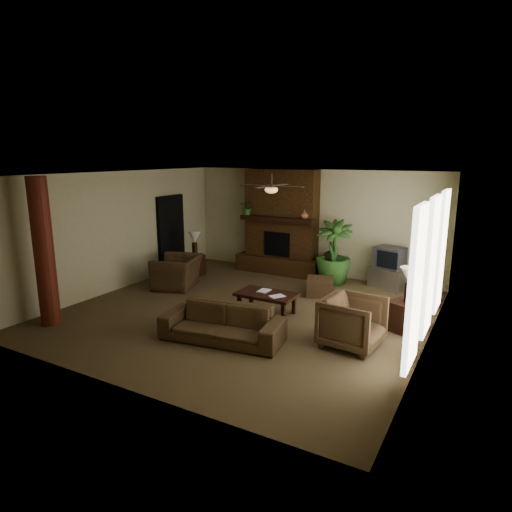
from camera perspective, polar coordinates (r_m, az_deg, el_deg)
The scene contains 23 objects.
room_shell at distance 8.85m, azimuth -1.26°, elevation 1.39°, with size 7.00×7.00×7.00m.
fireplace at distance 12.06m, azimuth 3.21°, elevation 3.30°, with size 2.40×0.70×2.80m.
windows at distance 7.95m, azimuth 21.54°, elevation -1.24°, with size 0.08×3.65×2.35m.
log_column at distance 9.10m, azimuth -25.66°, elevation 0.41°, with size 0.36×0.36×2.80m, color maroon.
doorway at distance 12.32m, azimuth -10.89°, elevation 2.79°, with size 0.10×1.00×2.10m, color black.
ceiling_fan at distance 8.76m, azimuth 1.99°, elevation 8.73°, with size 1.35×1.35×0.37m.
sofa at distance 7.75m, azimuth -4.37°, elevation -7.94°, with size 2.12×0.62×0.83m, color #44311D.
armchair_left at distance 10.93m, azimuth -10.12°, elevation -1.38°, with size 1.16×0.75×1.01m, color #44311D.
armchair_right at distance 7.64m, azimuth 12.36°, elevation -8.04°, with size 0.92×0.87×0.95m, color #44311D.
coffee_table at distance 9.02m, azimuth 1.37°, elevation -5.13°, with size 1.20×0.70×0.43m.
ottoman at distance 10.32m, azimuth 8.25°, elevation -3.93°, with size 0.60×0.60×0.40m, color #44311D.
tv_stand at distance 11.22m, azimuth 16.68°, elevation -2.71°, with size 0.85×0.50×0.50m, color #B0B0B2.
tv at distance 11.07m, azimuth 16.84°, elevation -0.21°, with size 0.77×0.69×0.52m.
floor_vase at distance 11.59m, azimuth 9.58°, elevation -0.92°, with size 0.34×0.34×0.77m.
floor_plant at distance 11.26m, azimuth 9.89°, elevation -1.27°, with size 0.89×1.59×0.89m, color #315B24.
side_table_left at distance 11.96m, azimuth -8.15°, elevation -1.22°, with size 0.50×0.50×0.55m, color black.
lamp_left at distance 11.80m, azimuth -7.94°, elevation 2.21°, with size 0.42×0.42×0.65m.
side_table_right at distance 8.63m, azimuth 18.50°, elevation -7.37°, with size 0.50×0.50×0.55m, color black.
lamp_right at distance 8.43m, azimuth 19.18°, elevation -2.71°, with size 0.43×0.43×0.65m.
mantel_plant at distance 12.12m, azimuth -1.09°, elevation 6.08°, with size 0.38×0.42×0.33m, color #315B24.
mantel_vase at distance 11.47m, azimuth 6.27°, elevation 5.34°, with size 0.22×0.23×0.22m, color #935B3A.
book_a at distance 9.10m, azimuth 0.43°, elevation -3.64°, with size 0.22×0.03×0.29m, color #999999.
book_b at distance 8.81m, azimuth 2.37°, elevation -4.22°, with size 0.21×0.02×0.29m, color #999999.
Camera 1 is at (4.39, -7.48, 3.17)m, focal length 31.03 mm.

